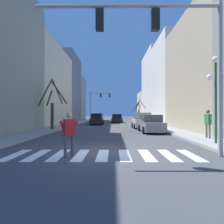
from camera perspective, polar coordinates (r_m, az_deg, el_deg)
ground_plane at (r=9.96m, az=-2.19°, el=-10.27°), size 240.00×240.00×0.00m
building_row_left at (r=33.32m, az=-18.18°, el=7.23°), size 6.00×55.30×13.70m
building_row_right at (r=33.28m, az=17.28°, el=6.89°), size 6.00×56.76×13.99m
crosswalk_stripes at (r=9.15m, az=-2.43°, el=-11.15°), size 7.65×2.60×0.01m
traffic_signal_near at (r=9.39m, az=13.85°, el=18.00°), size 7.47×0.28×6.39m
traffic_signal_far at (r=48.82m, az=-3.49°, el=3.32°), size 6.71×0.28×6.69m
street_lamp_right_corner at (r=12.81m, az=25.46°, el=7.16°), size 0.95×0.36×4.59m
car_at_intersection at (r=40.91m, az=1.26°, el=-1.71°), size 2.11×4.85×1.58m
car_parked_left_near at (r=19.91m, az=10.19°, el=-3.13°), size 1.96×4.78×1.59m
car_parked_right_mid at (r=25.27m, az=7.85°, el=-2.35°), size 2.17×4.34×1.79m
car_driving_toward_lane at (r=33.02m, az=-3.94°, el=-1.94°), size 1.98×4.79×1.71m
pedestrian_on_left_sidewalk at (r=8.79m, az=-11.16°, el=-4.75°), size 0.69×0.48×1.76m
pedestrian_on_right_sidewalk at (r=15.16m, az=23.78°, el=-2.22°), size 0.32×0.77×1.80m
street_tree_left_near at (r=22.80m, az=-15.38°, el=1.46°), size 2.55×2.16×5.06m
street_tree_left_mid at (r=45.95m, az=6.94°, el=0.43°), size 3.20×1.94×4.58m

